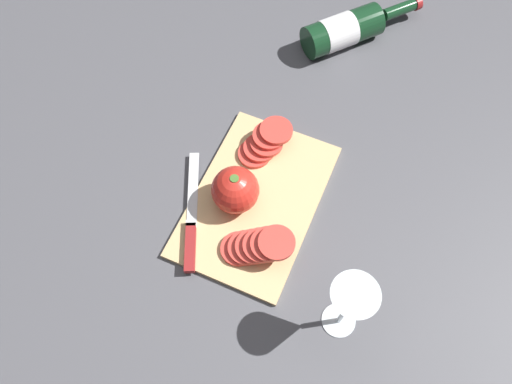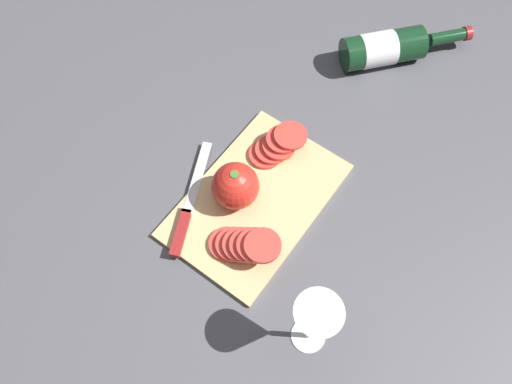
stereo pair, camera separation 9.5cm
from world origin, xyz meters
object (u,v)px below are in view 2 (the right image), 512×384
object	(u,v)px
wine_bottle	(387,48)
tomato_slice_stack_far	(244,245)
knife	(185,220)
whole_tomato	(235,186)
wine_glass	(315,320)
tomato_slice_stack_near	(278,145)

from	to	relation	value
wine_bottle	tomato_slice_stack_far	xyz separation A→B (m)	(-0.57, -0.02, -0.00)
knife	tomato_slice_stack_far	size ratio (longest dim) A/B	1.81
whole_tomato	wine_glass	bearing A→B (deg)	-117.76
tomato_slice_stack_near	tomato_slice_stack_far	bearing A→B (deg)	-160.68
tomato_slice_stack_near	wine_bottle	bearing A→B (deg)	-8.36
wine_glass	tomato_slice_stack_far	xyz separation A→B (m)	(0.06, 0.18, -0.08)
wine_bottle	wine_glass	world-z (taller)	wine_glass
whole_tomato	tomato_slice_stack_near	bearing A→B (deg)	-1.80
whole_tomato	knife	xyz separation A→B (m)	(-0.10, 0.05, -0.04)
knife	tomato_slice_stack_near	distance (m)	0.24
knife	tomato_slice_stack_far	world-z (taller)	tomato_slice_stack_far
wine_bottle	tomato_slice_stack_far	distance (m)	0.57
wine_bottle	whole_tomato	size ratio (longest dim) A/B	2.85
whole_tomato	knife	bearing A→B (deg)	154.49
knife	wine_bottle	bearing A→B (deg)	-34.89
wine_bottle	whole_tomato	world-z (taller)	whole_tomato
whole_tomato	tomato_slice_stack_far	bearing A→B (deg)	-134.95
knife	whole_tomato	bearing A→B (deg)	-50.37
whole_tomato	tomato_slice_stack_far	xyz separation A→B (m)	(-0.08, -0.08, -0.02)
whole_tomato	tomato_slice_stack_near	xyz separation A→B (m)	(0.13, -0.00, -0.02)
wine_glass	tomato_slice_stack_far	distance (m)	0.21
wine_glass	tomato_slice_stack_far	size ratio (longest dim) A/B	1.30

